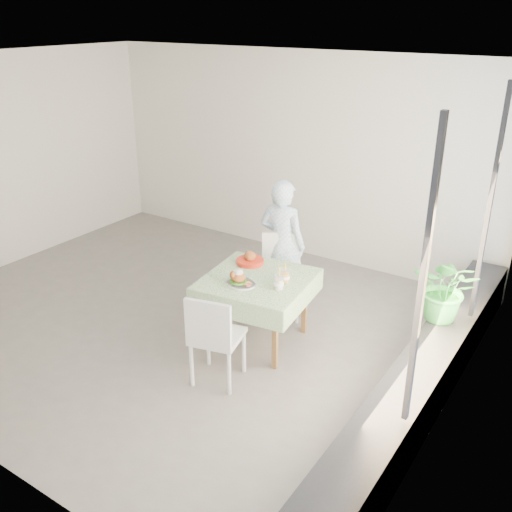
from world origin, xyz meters
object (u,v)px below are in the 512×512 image
Objects in this scene: main_dish at (239,279)px; juice_cup_orange at (285,276)px; cafe_table at (257,302)px; chair_far at (280,291)px; chair_near at (217,354)px; diner at (282,245)px; potted_plant at (446,289)px.

main_dish is 1.13× the size of juice_cup_orange.
cafe_table is 0.67m from chair_far.
chair_near is (0.07, -0.79, -0.17)m from cafe_table.
chair_far is 0.86m from juice_cup_orange.
cafe_table is at bearing 100.34° from diner.
juice_cup_orange reaches higher than cafe_table.
cafe_table is 1.24× the size of chair_far.
main_dish is 0.48× the size of potted_plant.
juice_cup_orange is at bearing -158.24° from potted_plant.
potted_plant reaches higher than chair_near.
juice_cup_orange reaches higher than main_dish.
chair_near is at bearing 95.99° from diner.
diner is 1.95m from potted_plant.
chair_near is at bearing -82.96° from chair_far.
potted_plant reaches higher than cafe_table.
diner reaches higher than potted_plant.
juice_cup_orange is at bearing 118.87° from diner.
main_dish is (-0.07, -0.21, 0.34)m from cafe_table.
potted_plant is at bearing 25.61° from main_dish.
potted_plant is (1.80, 0.86, 0.04)m from main_dish.
diner is 4.87× the size of main_dish.
diner is 0.92m from juice_cup_orange.
chair_near is 2.26m from potted_plant.
diner is 5.49× the size of juice_cup_orange.
cafe_table is at bearing -165.68° from juice_cup_orange.
potted_plant is (1.94, -0.20, 0.06)m from diner.
potted_plant is (1.44, 0.58, 0.02)m from juice_cup_orange.
cafe_table is 1.88m from potted_plant.
main_dish is (0.03, -0.86, 0.51)m from chair_far.
chair_far is 1.91m from potted_plant.
potted_plant is (1.65, 1.44, 0.54)m from chair_near.
chair_near is 1.73m from diner.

